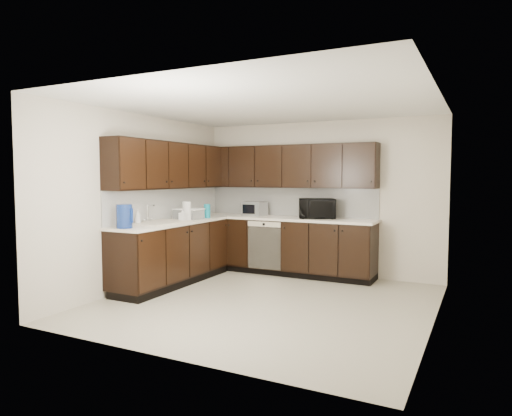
# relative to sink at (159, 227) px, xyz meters

# --- Properties ---
(floor) EXTENTS (4.00, 4.00, 0.00)m
(floor) POSITION_rel_sink_xyz_m (1.68, 0.01, -0.88)
(floor) COLOR #AAA38C
(floor) RESTS_ON ground
(ceiling) EXTENTS (4.00, 4.00, 0.00)m
(ceiling) POSITION_rel_sink_xyz_m (1.68, 0.01, 1.62)
(ceiling) COLOR white
(ceiling) RESTS_ON wall_back
(wall_back) EXTENTS (4.00, 0.02, 2.50)m
(wall_back) POSITION_rel_sink_xyz_m (1.68, 2.01, 0.37)
(wall_back) COLOR beige
(wall_back) RESTS_ON floor
(wall_left) EXTENTS (0.02, 4.00, 2.50)m
(wall_left) POSITION_rel_sink_xyz_m (-0.32, 0.01, 0.37)
(wall_left) COLOR beige
(wall_left) RESTS_ON floor
(wall_right) EXTENTS (0.02, 4.00, 2.50)m
(wall_right) POSITION_rel_sink_xyz_m (3.68, 0.01, 0.37)
(wall_right) COLOR beige
(wall_right) RESTS_ON floor
(wall_front) EXTENTS (4.00, 0.02, 2.50)m
(wall_front) POSITION_rel_sink_xyz_m (1.68, -1.99, 0.37)
(wall_front) COLOR beige
(wall_front) RESTS_ON floor
(lower_cabinets) EXTENTS (3.00, 2.80, 0.90)m
(lower_cabinets) POSITION_rel_sink_xyz_m (0.67, 1.12, -0.47)
(lower_cabinets) COLOR black
(lower_cabinets) RESTS_ON floor
(countertop) EXTENTS (3.03, 2.83, 0.04)m
(countertop) POSITION_rel_sink_xyz_m (0.67, 1.12, 0.04)
(countertop) COLOR silver
(countertop) RESTS_ON lower_cabinets
(backsplash) EXTENTS (3.00, 2.80, 0.48)m
(backsplash) POSITION_rel_sink_xyz_m (0.46, 1.33, 0.30)
(backsplash) COLOR white
(backsplash) RESTS_ON countertop
(upper_cabinets) EXTENTS (3.00, 2.80, 0.70)m
(upper_cabinets) POSITION_rel_sink_xyz_m (0.58, 1.22, 0.89)
(upper_cabinets) COLOR black
(upper_cabinets) RESTS_ON wall_back
(dishwasher) EXTENTS (0.58, 0.04, 0.78)m
(dishwasher) POSITION_rel_sink_xyz_m (0.98, 1.42, -0.33)
(dishwasher) COLOR beige
(dishwasher) RESTS_ON lower_cabinets
(sink) EXTENTS (0.54, 0.82, 0.42)m
(sink) POSITION_rel_sink_xyz_m (0.00, 0.00, 0.00)
(sink) COLOR beige
(sink) RESTS_ON countertop
(microwave) EXTENTS (0.67, 0.57, 0.31)m
(microwave) POSITION_rel_sink_xyz_m (1.76, 1.73, 0.21)
(microwave) COLOR black
(microwave) RESTS_ON countertop
(soap_bottle_a) EXTENTS (0.09, 0.09, 0.19)m
(soap_bottle_a) POSITION_rel_sink_xyz_m (0.14, 0.37, 0.15)
(soap_bottle_a) COLOR gray
(soap_bottle_a) RESTS_ON countertop
(soap_bottle_b) EXTENTS (0.09, 0.09, 0.21)m
(soap_bottle_b) POSITION_rel_sink_xyz_m (-0.19, -0.23, 0.16)
(soap_bottle_b) COLOR gray
(soap_bottle_b) RESTS_ON countertop
(toaster_oven) EXTENTS (0.41, 0.33, 0.24)m
(toaster_oven) POSITION_rel_sink_xyz_m (0.63, 1.75, 0.18)
(toaster_oven) COLOR silver
(toaster_oven) RESTS_ON countertop
(storage_bin) EXTENTS (0.42, 0.32, 0.16)m
(storage_bin) POSITION_rel_sink_xyz_m (-0.00, 0.73, 0.14)
(storage_bin) COLOR silver
(storage_bin) RESTS_ON countertop
(blue_pitcher) EXTENTS (0.24, 0.24, 0.31)m
(blue_pitcher) POSITION_rel_sink_xyz_m (-0.01, -0.69, 0.21)
(blue_pitcher) COLOR navy
(blue_pitcher) RESTS_ON countertop
(teal_tumbler) EXTENTS (0.11, 0.11, 0.22)m
(teal_tumbler) POSITION_rel_sink_xyz_m (0.16, 1.01, 0.17)
(teal_tumbler) COLOR #0D7E95
(teal_tumbler) RESTS_ON countertop
(paper_towel_roll) EXTENTS (0.14, 0.14, 0.28)m
(paper_towel_roll) POSITION_rel_sink_xyz_m (0.09, 0.55, 0.20)
(paper_towel_roll) COLOR silver
(paper_towel_roll) RESTS_ON countertop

